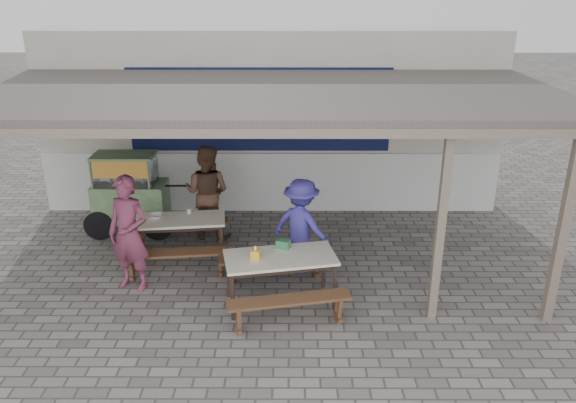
# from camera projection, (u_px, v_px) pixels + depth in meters

# --- Properties ---
(ground) EXTENTS (60.00, 60.00, 0.00)m
(ground) POSITION_uv_depth(u_px,v_px,m) (265.00, 283.00, 8.66)
(ground) COLOR slate
(ground) RESTS_ON ground
(back_wall) EXTENTS (9.00, 1.28, 3.50)m
(back_wall) POSITION_uv_depth(u_px,v_px,m) (271.00, 120.00, 11.36)
(back_wall) COLOR beige
(back_wall) RESTS_ON ground
(warung_roof) EXTENTS (9.00, 4.21, 2.81)m
(warung_roof) POSITION_uv_depth(u_px,v_px,m) (266.00, 96.00, 8.50)
(warung_roof) COLOR #534A47
(warung_roof) RESTS_ON ground
(table_left) EXTENTS (1.62, 0.83, 0.75)m
(table_left) POSITION_uv_depth(u_px,v_px,m) (177.00, 223.00, 9.12)
(table_left) COLOR white
(table_left) RESTS_ON ground
(bench_left_street) EXTENTS (1.68, 0.47, 0.45)m
(bench_left_street) POSITION_uv_depth(u_px,v_px,m) (176.00, 258.00, 8.69)
(bench_left_street) COLOR brown
(bench_left_street) RESTS_ON ground
(bench_left_wall) EXTENTS (1.68, 0.47, 0.45)m
(bench_left_wall) POSITION_uv_depth(u_px,v_px,m) (181.00, 227.00, 9.78)
(bench_left_wall) COLOR brown
(bench_left_wall) RESTS_ON ground
(table_right) EXTENTS (1.67, 1.03, 0.75)m
(table_right) POSITION_uv_depth(u_px,v_px,m) (280.00, 261.00, 7.88)
(table_right) COLOR white
(table_right) RESTS_ON ground
(bench_right_street) EXTENTS (1.67, 0.59, 0.45)m
(bench_right_street) POSITION_uv_depth(u_px,v_px,m) (289.00, 305.00, 7.42)
(bench_right_street) COLOR brown
(bench_right_street) RESTS_ON ground
(bench_right_wall) EXTENTS (1.67, 0.59, 0.45)m
(bench_right_wall) POSITION_uv_depth(u_px,v_px,m) (273.00, 261.00, 8.59)
(bench_right_wall) COLOR brown
(bench_right_wall) RESTS_ON ground
(vendor_cart) EXTENTS (1.89, 0.72, 1.50)m
(vendor_cart) POSITION_uv_depth(u_px,v_px,m) (129.00, 191.00, 10.13)
(vendor_cart) COLOR #799A66
(vendor_cart) RESTS_ON ground
(patron_street_side) EXTENTS (0.75, 0.61, 1.77)m
(patron_street_side) POSITION_uv_depth(u_px,v_px,m) (129.00, 234.00, 8.23)
(patron_street_side) COLOR brown
(patron_street_side) RESTS_ON ground
(patron_wall_side) EXTENTS (0.98, 0.86, 1.71)m
(patron_wall_side) POSITION_uv_depth(u_px,v_px,m) (207.00, 192.00, 9.92)
(patron_wall_side) COLOR #4E3425
(patron_wall_side) RESTS_ON ground
(patron_right_table) EXTENTS (1.14, 1.01, 1.53)m
(patron_right_table) POSITION_uv_depth(u_px,v_px,m) (301.00, 226.00, 8.79)
(patron_right_table) COLOR #3C3599
(patron_right_table) RESTS_ON ground
(tissue_box) EXTENTS (0.14, 0.14, 0.12)m
(tissue_box) POSITION_uv_depth(u_px,v_px,m) (255.00, 254.00, 7.78)
(tissue_box) COLOR gold
(tissue_box) RESTS_ON table_right
(donation_box) EXTENTS (0.22, 0.19, 0.13)m
(donation_box) POSITION_uv_depth(u_px,v_px,m) (283.00, 244.00, 8.07)
(donation_box) COLOR #316F43
(donation_box) RESTS_ON table_right
(condiment_jar) EXTENTS (0.07, 0.07, 0.08)m
(condiment_jar) POSITION_uv_depth(u_px,v_px,m) (189.00, 211.00, 9.30)
(condiment_jar) COLOR beige
(condiment_jar) RESTS_ON table_left
(condiment_bowl) EXTENTS (0.23, 0.23, 0.05)m
(condiment_bowl) POSITION_uv_depth(u_px,v_px,m) (156.00, 216.00, 9.13)
(condiment_bowl) COLOR silver
(condiment_bowl) RESTS_ON table_left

